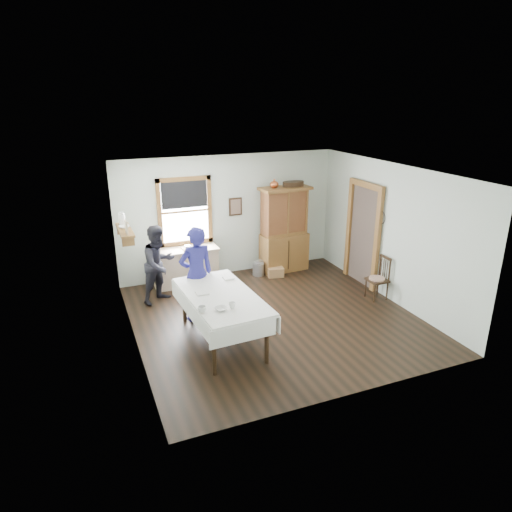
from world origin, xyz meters
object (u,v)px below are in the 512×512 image
(figure_dark, at_px, (159,267))
(china_hutch, at_px, (284,230))
(work_counter, at_px, (186,267))
(wicker_basket, at_px, (275,272))
(dining_table, at_px, (222,318))
(spindle_chair, at_px, (377,278))
(pail, at_px, (258,269))
(woman_blue, at_px, (197,278))

(figure_dark, bearing_deg, china_hutch, -19.70)
(work_counter, bearing_deg, wicker_basket, -9.27)
(dining_table, height_order, spindle_chair, spindle_chair)
(pail, bearing_deg, china_hutch, 7.53)
(work_counter, relative_size, figure_dark, 0.97)
(work_counter, relative_size, pail, 4.92)
(wicker_basket, bearing_deg, spindle_chair, -52.80)
(spindle_chair, xyz_separation_m, figure_dark, (-4.05, 1.54, 0.28))
(china_hutch, xyz_separation_m, pail, (-0.68, -0.09, -0.84))
(china_hutch, bearing_deg, spindle_chair, -68.13)
(work_counter, height_order, spindle_chair, spindle_chair)
(wicker_basket, bearing_deg, china_hutch, 41.68)
(dining_table, bearing_deg, spindle_chair, 7.00)
(pail, xyz_separation_m, figure_dark, (-2.33, -0.53, 0.58))
(dining_table, xyz_separation_m, wicker_basket, (2.01, 2.26, -0.31))
(wicker_basket, relative_size, woman_blue, 0.22)
(woman_blue, relative_size, figure_dark, 1.13)
(wicker_basket, bearing_deg, work_counter, 170.40)
(pail, xyz_separation_m, woman_blue, (-1.85, -1.56, 0.67))
(work_counter, bearing_deg, pail, -3.44)
(dining_table, xyz_separation_m, figure_dark, (-0.64, 1.95, 0.31))
(work_counter, xyz_separation_m, spindle_chair, (3.38, -2.18, 0.04))
(china_hutch, relative_size, woman_blue, 1.21)
(wicker_basket, xyz_separation_m, woman_blue, (-2.17, -1.34, 0.71))
(china_hutch, relative_size, dining_table, 0.94)
(dining_table, xyz_separation_m, woman_blue, (-0.16, 0.92, 0.40))
(spindle_chair, distance_m, wicker_basket, 2.34)
(figure_dark, bearing_deg, work_counter, 12.43)
(wicker_basket, xyz_separation_m, figure_dark, (-2.65, -0.31, 0.62))
(china_hutch, xyz_separation_m, dining_table, (-2.37, -2.58, -0.57))
(work_counter, height_order, china_hutch, china_hutch)
(china_hutch, height_order, wicker_basket, china_hutch)
(china_hutch, relative_size, wicker_basket, 5.53)
(china_hutch, height_order, spindle_chair, china_hutch)
(spindle_chair, bearing_deg, work_counter, 146.97)
(work_counter, xyz_separation_m, pail, (1.66, -0.11, -0.26))
(pail, height_order, wicker_basket, pail)
(pail, distance_m, figure_dark, 2.46)
(pail, relative_size, figure_dark, 0.20)
(work_counter, xyz_separation_m, figure_dark, (-0.67, -0.64, 0.32))
(china_hutch, bearing_deg, figure_dark, -172.20)
(china_hutch, distance_m, spindle_chair, 2.46)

